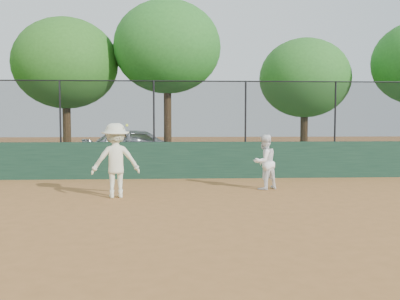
{
  "coord_description": "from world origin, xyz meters",
  "views": [
    {
      "loc": [
        0.23,
        -8.55,
        1.95
      ],
      "look_at": [
        0.8,
        2.2,
        1.2
      ],
      "focal_mm": 40.0,
      "sensor_mm": 36.0,
      "label": 1
    }
  ],
  "objects_px": {
    "parked_car": "(139,147)",
    "tree_1": "(66,64)",
    "player_main": "(116,160)",
    "tree_2": "(167,47)",
    "tree_3": "(305,78)",
    "player_second": "(265,162)"
  },
  "relations": [
    {
      "from": "parked_car",
      "to": "tree_1",
      "type": "distance_m",
      "value": 5.29
    },
    {
      "from": "parked_car",
      "to": "player_main",
      "type": "xyz_separation_m",
      "value": [
        0.05,
        -7.55,
        0.12
      ]
    },
    {
      "from": "tree_2",
      "to": "tree_3",
      "type": "height_order",
      "value": "tree_2"
    },
    {
      "from": "tree_1",
      "to": "tree_3",
      "type": "distance_m",
      "value": 11.22
    },
    {
      "from": "parked_car",
      "to": "tree_1",
      "type": "relative_size",
      "value": 0.73
    },
    {
      "from": "parked_car",
      "to": "player_main",
      "type": "distance_m",
      "value": 7.55
    },
    {
      "from": "tree_1",
      "to": "tree_3",
      "type": "bearing_deg",
      "value": 4.85
    },
    {
      "from": "parked_car",
      "to": "tree_3",
      "type": "distance_m",
      "value": 8.83
    },
    {
      "from": "player_main",
      "to": "tree_1",
      "type": "bearing_deg",
      "value": 110.19
    },
    {
      "from": "tree_1",
      "to": "tree_2",
      "type": "bearing_deg",
      "value": -2.93
    },
    {
      "from": "player_main",
      "to": "tree_3",
      "type": "distance_m",
      "value": 13.23
    },
    {
      "from": "player_second",
      "to": "tree_1",
      "type": "distance_m",
      "value": 11.7
    },
    {
      "from": "player_second",
      "to": "tree_2",
      "type": "bearing_deg",
      "value": -102.28
    },
    {
      "from": "player_main",
      "to": "tree_2",
      "type": "height_order",
      "value": "tree_2"
    },
    {
      "from": "parked_car",
      "to": "player_main",
      "type": "relative_size",
      "value": 2.54
    },
    {
      "from": "tree_1",
      "to": "tree_3",
      "type": "height_order",
      "value": "tree_1"
    },
    {
      "from": "tree_2",
      "to": "parked_car",
      "type": "bearing_deg",
      "value": -126.53
    },
    {
      "from": "player_main",
      "to": "tree_1",
      "type": "distance_m",
      "value": 10.57
    },
    {
      "from": "tree_2",
      "to": "player_second",
      "type": "bearing_deg",
      "value": -70.68
    },
    {
      "from": "parked_car",
      "to": "tree_2",
      "type": "relative_size",
      "value": 0.65
    },
    {
      "from": "player_main",
      "to": "tree_2",
      "type": "distance_m",
      "value": 10.12
    },
    {
      "from": "parked_car",
      "to": "tree_1",
      "type": "height_order",
      "value": "tree_1"
    }
  ]
}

